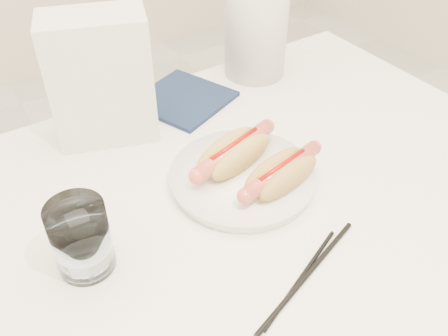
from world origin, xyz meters
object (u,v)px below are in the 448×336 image
table (218,236)px  hotdog_left (234,153)px  napkin_box (101,79)px  plate (242,179)px  paper_towel_roll (257,7)px  hotdog_right (281,174)px  water_glass (81,238)px

table → hotdog_left: (0.07, 0.06, 0.10)m
napkin_box → hotdog_left: bearing=-39.9°
hotdog_left → napkin_box: napkin_box is taller
plate → paper_towel_roll: bearing=50.9°
plate → napkin_box: 0.30m
napkin_box → paper_towel_roll: (0.37, 0.04, 0.03)m
table → hotdog_right: bearing=-11.4°
water_glass → hotdog_right: bearing=-5.7°
water_glass → napkin_box: (0.15, 0.28, 0.06)m
plate → water_glass: (-0.28, -0.02, 0.05)m
water_glass → plate: bearing=4.4°
water_glass → paper_towel_roll: bearing=31.3°
table → paper_towel_roll: (0.31, 0.33, 0.21)m
hotdog_left → hotdog_right: size_ratio=1.06×
plate → hotdog_right: 0.07m
plate → hotdog_left: hotdog_left is taller
hotdog_left → hotdog_right: bearing=-83.0°
table → hotdog_right: hotdog_right is taller
table → plate: 0.10m
table → plate: size_ratio=5.10×
plate → paper_towel_roll: size_ratio=0.78×
hotdog_left → hotdog_right: 0.09m
water_glass → paper_towel_roll: paper_towel_roll is taller
hotdog_right → plate: bearing=113.6°
hotdog_right → paper_towel_roll: (0.20, 0.35, 0.11)m
hotdog_right → paper_towel_roll: paper_towel_roll is taller
water_glass → table: bearing=-2.8°
hotdog_right → water_glass: 0.32m
hotdog_right → napkin_box: size_ratio=0.72×
plate → hotdog_right: hotdog_right is taller
hotdog_right → water_glass: bearing=163.0°
paper_towel_roll → plate: bearing=-129.1°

